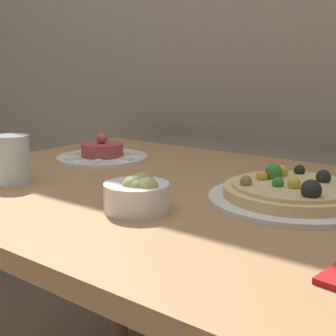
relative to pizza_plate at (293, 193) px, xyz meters
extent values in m
cube|color=#AD7F51|center=(-0.21, -0.05, -0.04)|extent=(1.26, 0.85, 0.03)
cylinder|color=#AD7F51|center=(-0.78, 0.32, -0.43)|extent=(0.06, 0.06, 0.75)
cylinder|color=white|center=(0.00, 0.00, -0.01)|extent=(0.32, 0.32, 0.01)
cylinder|color=#E5C17F|center=(0.00, 0.00, 0.00)|extent=(0.26, 0.26, 0.02)
cylinder|color=#E0C684|center=(0.00, 0.00, 0.01)|extent=(0.23, 0.23, 0.01)
sphere|color=#387F33|center=(-0.01, -0.04, 0.02)|extent=(0.02, 0.02, 0.02)
sphere|color=gold|center=(-0.05, 0.05, 0.03)|extent=(0.03, 0.03, 0.03)
sphere|color=gold|center=(-0.06, -0.01, 0.02)|extent=(0.02, 0.02, 0.02)
sphere|color=#997047|center=(-0.07, -0.06, 0.02)|extent=(0.02, 0.02, 0.02)
sphere|color=gold|center=(0.01, -0.03, 0.03)|extent=(0.02, 0.02, 0.02)
sphere|color=black|center=(-0.02, 0.09, 0.03)|extent=(0.02, 0.02, 0.02)
sphere|color=black|center=(0.04, 0.05, 0.03)|extent=(0.03, 0.03, 0.03)
sphere|color=black|center=(0.06, -0.06, 0.03)|extent=(0.04, 0.04, 0.04)
sphere|color=#387F33|center=(-0.05, 0.02, 0.03)|extent=(0.04, 0.04, 0.04)
cylinder|color=white|center=(-0.58, 0.07, -0.01)|extent=(0.25, 0.25, 0.01)
cylinder|color=#A84747|center=(-0.58, 0.07, 0.01)|extent=(0.12, 0.12, 0.03)
sphere|color=#DB4C5B|center=(-0.58, 0.07, 0.04)|extent=(0.03, 0.03, 0.03)
cube|color=white|center=(-0.49, 0.07, 0.00)|extent=(0.04, 0.02, 0.01)
cube|color=white|center=(-0.53, 0.14, 0.00)|extent=(0.04, 0.04, 0.01)
cube|color=white|center=(-0.60, 0.16, 0.00)|extent=(0.02, 0.04, 0.01)
cube|color=white|center=(-0.66, 0.11, 0.00)|extent=(0.04, 0.03, 0.01)
cube|color=white|center=(-0.66, 0.03, 0.00)|extent=(0.04, 0.03, 0.01)
cube|color=white|center=(-0.60, -0.02, 0.00)|extent=(0.02, 0.04, 0.01)
cube|color=white|center=(-0.53, 0.00, 0.00)|extent=(0.04, 0.04, 0.01)
cylinder|color=white|center=(-0.20, -0.22, 0.01)|extent=(0.12, 0.12, 0.05)
sphere|color=#A3B25B|center=(-0.18, -0.24, 0.03)|extent=(0.03, 0.03, 0.03)
sphere|color=#B7BC70|center=(-0.17, -0.23, 0.03)|extent=(0.04, 0.04, 0.04)
sphere|color=#A3B25B|center=(-0.20, -0.21, 0.03)|extent=(0.04, 0.04, 0.04)
sphere|color=#B7BC70|center=(-0.20, -0.24, 0.03)|extent=(0.04, 0.04, 0.04)
sphere|color=#A3B25B|center=(-0.19, -0.23, 0.03)|extent=(0.04, 0.04, 0.04)
sphere|color=#668E42|center=(-0.18, -0.21, 0.03)|extent=(0.03, 0.03, 0.03)
cylinder|color=silver|center=(-0.54, -0.24, 0.04)|extent=(0.08, 0.08, 0.11)
camera|label=1|loc=(0.34, -0.82, 0.24)|focal=50.00mm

